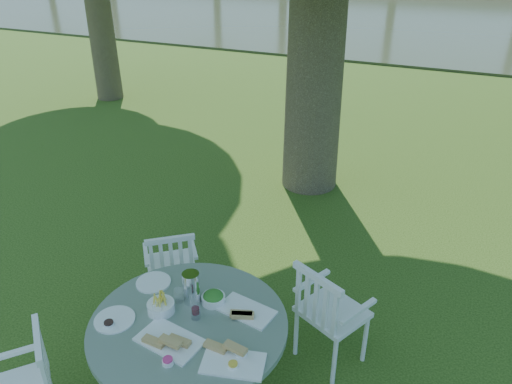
% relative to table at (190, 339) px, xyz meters
% --- Properties ---
extents(ground, '(140.00, 140.00, 0.00)m').
position_rel_table_xyz_m(ground, '(-0.21, 1.44, -0.58)').
color(ground, '#1D390C').
rests_on(ground, ground).
extents(table, '(1.32, 1.32, 0.72)m').
position_rel_table_xyz_m(table, '(0.00, 0.00, 0.00)').
color(table, black).
rests_on(table, ground).
extents(chair_ne, '(0.60, 0.58, 0.90)m').
position_rel_table_xyz_m(chair_ne, '(0.75, 0.68, -0.05)').
color(chair_ne, white).
rests_on(chair_ne, ground).
extents(chair_nw, '(0.55, 0.55, 0.81)m').
position_rel_table_xyz_m(chair_nw, '(-0.64, 0.80, -0.10)').
color(chair_nw, white).
rests_on(chair_nw, ground).
extents(chair_sw, '(0.59, 0.59, 0.85)m').
position_rel_table_xyz_m(chair_sw, '(-0.78, -0.65, -0.08)').
color(chair_sw, white).
rests_on(chair_sw, ground).
extents(tableware, '(1.23, 0.78, 0.24)m').
position_rel_table_xyz_m(tableware, '(-0.04, 0.05, 0.19)').
color(tableware, white).
rests_on(tableware, table).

